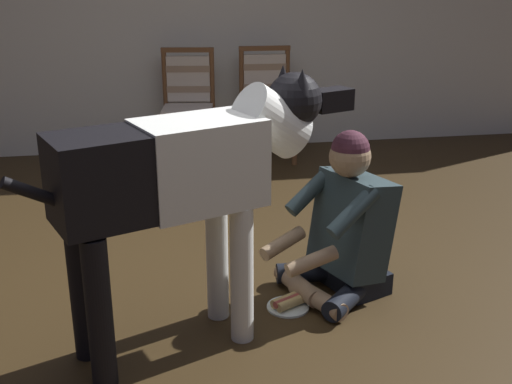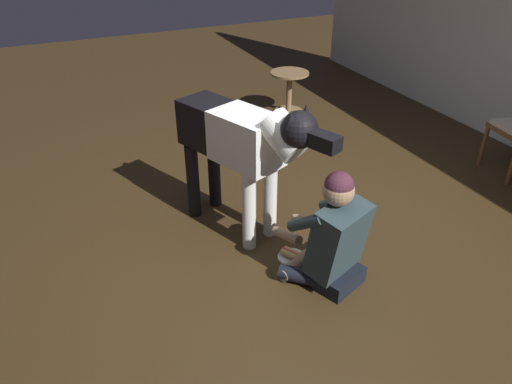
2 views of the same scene
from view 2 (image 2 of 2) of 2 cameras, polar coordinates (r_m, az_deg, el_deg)
The scene contains 5 objects.
ground_plane at distance 3.85m, azimuth 3.94°, elevation -6.78°, with size 15.04×15.04×0.00m, color #362713.
person_sitting_on_floor at distance 3.39m, azimuth 8.85°, elevation -5.31°, with size 0.71×0.61×0.88m.
large_dog at distance 3.65m, azimuth -1.74°, elevation 5.85°, with size 1.52×0.72×1.22m.
hot_dog_on_plate at distance 3.76m, azimuth 4.19°, elevation -7.33°, with size 0.21×0.21×0.06m.
round_side_table at distance 6.26m, azimuth 3.88°, elevation 11.98°, with size 0.48×0.48×0.52m.
Camera 2 is at (2.64, -1.50, 2.35)m, focal length 34.35 mm.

